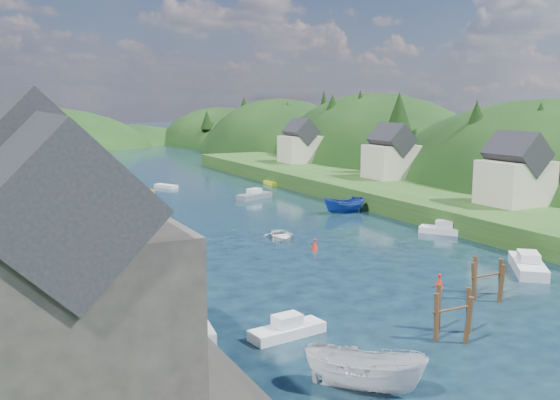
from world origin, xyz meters
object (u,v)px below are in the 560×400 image
piling_cluster_near (453,318)px  piling_cluster_far (488,282)px  channel_buoy_near (439,281)px  channel_buoy_far (315,245)px

piling_cluster_near → piling_cluster_far: 8.96m
piling_cluster_far → channel_buoy_near: (-1.56, 3.40, -0.63)m
piling_cluster_near → channel_buoy_far: 23.31m
piling_cluster_near → channel_buoy_far: bearing=81.3°
channel_buoy_near → piling_cluster_near: bearing=-126.5°
piling_cluster_near → channel_buoy_near: (6.04, 8.15, -0.70)m
piling_cluster_far → channel_buoy_near: piling_cluster_far is taller
piling_cluster_far → channel_buoy_far: (-4.08, 18.28, -0.63)m
piling_cluster_far → channel_buoy_far: piling_cluster_far is taller
channel_buoy_near → channel_buoy_far: (-2.52, 14.88, 0.00)m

